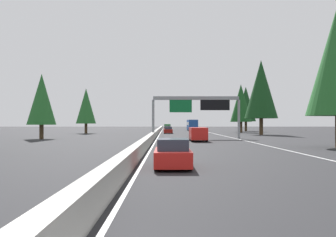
{
  "coord_description": "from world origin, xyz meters",
  "views": [
    {
      "loc": [
        -5.37,
        -1.58,
        2.28
      ],
      "look_at": [
        66.93,
        -1.9,
        3.06
      ],
      "focal_mm": 41.38,
      "sensor_mm": 36.0,
      "label": 1
    }
  ],
  "objects_px": {
    "sedan_far_left": "(173,154)",
    "sedan_mid_right": "(167,129)",
    "sedan_far_right": "(168,130)",
    "conifer_left_mid": "(86,106)",
    "conifer_right_mid": "(261,89)",
    "conifer_right_distant": "(246,104)",
    "sign_gantry_overhead": "(197,105)",
    "conifer_left_near": "(42,99)",
    "pickup_far_center": "(167,127)",
    "conifer_right_far": "(241,103)",
    "bus_distant_b": "(192,125)",
    "minivan_near_right": "(198,134)"
  },
  "relations": [
    {
      "from": "conifer_left_mid",
      "to": "sedan_far_right",
      "type": "bearing_deg",
      "value": -93.74
    },
    {
      "from": "conifer_right_mid",
      "to": "conifer_right_distant",
      "type": "relative_size",
      "value": 1.18
    },
    {
      "from": "sedan_far_right",
      "to": "conifer_right_far",
      "type": "distance_m",
      "value": 20.2
    },
    {
      "from": "sign_gantry_overhead",
      "to": "sedan_far_left",
      "type": "height_order",
      "value": "sign_gantry_overhead"
    },
    {
      "from": "sign_gantry_overhead",
      "to": "conifer_left_mid",
      "type": "height_order",
      "value": "conifer_left_mid"
    },
    {
      "from": "pickup_far_center",
      "to": "conifer_left_near",
      "type": "height_order",
      "value": "conifer_left_near"
    },
    {
      "from": "sedan_mid_right",
      "to": "conifer_left_mid",
      "type": "height_order",
      "value": "conifer_left_mid"
    },
    {
      "from": "bus_distant_b",
      "to": "conifer_left_mid",
      "type": "distance_m",
      "value": 37.65
    },
    {
      "from": "sedan_far_left",
      "to": "sedan_far_right",
      "type": "xyz_separation_m",
      "value": [
        61.18,
        -0.09,
        0.0
      ]
    },
    {
      "from": "conifer_left_mid",
      "to": "sedan_mid_right",
      "type": "bearing_deg",
      "value": -54.98
    },
    {
      "from": "sedan_far_left",
      "to": "sedan_far_right",
      "type": "height_order",
      "value": "same"
    },
    {
      "from": "conifer_right_mid",
      "to": "sedan_far_left",
      "type": "bearing_deg",
      "value": 161.68
    },
    {
      "from": "sedan_mid_right",
      "to": "conifer_right_mid",
      "type": "bearing_deg",
      "value": -140.6
    },
    {
      "from": "conifer_right_far",
      "to": "sedan_far_left",
      "type": "bearing_deg",
      "value": 166.33
    },
    {
      "from": "sign_gantry_overhead",
      "to": "conifer_left_mid",
      "type": "distance_m",
      "value": 34.12
    },
    {
      "from": "sedan_far_right",
      "to": "conifer_left_mid",
      "type": "relative_size",
      "value": 0.46
    },
    {
      "from": "sedan_mid_right",
      "to": "conifer_left_mid",
      "type": "relative_size",
      "value": 0.46
    },
    {
      "from": "conifer_right_distant",
      "to": "conifer_left_near",
      "type": "height_order",
      "value": "conifer_right_distant"
    },
    {
      "from": "bus_distant_b",
      "to": "conifer_left_near",
      "type": "xyz_separation_m",
      "value": [
        -56.51,
        24.76,
        3.8
      ]
    },
    {
      "from": "sedan_far_right",
      "to": "pickup_far_center",
      "type": "distance_m",
      "value": 33.46
    },
    {
      "from": "pickup_far_center",
      "to": "conifer_left_mid",
      "type": "xyz_separation_m",
      "value": [
        -32.32,
        17.36,
        4.88
      ]
    },
    {
      "from": "minivan_near_right",
      "to": "sedan_far_right",
      "type": "bearing_deg",
      "value": 5.89
    },
    {
      "from": "sedan_far_right",
      "to": "conifer_right_mid",
      "type": "xyz_separation_m",
      "value": [
        -8.13,
        -17.48,
        7.89
      ]
    },
    {
      "from": "sedan_far_right",
      "to": "conifer_left_near",
      "type": "relative_size",
      "value": 0.48
    },
    {
      "from": "minivan_near_right",
      "to": "pickup_far_center",
      "type": "bearing_deg",
      "value": 3.03
    },
    {
      "from": "sign_gantry_overhead",
      "to": "conifer_left_mid",
      "type": "relative_size",
      "value": 1.33
    },
    {
      "from": "conifer_right_distant",
      "to": "sedan_far_left",
      "type": "bearing_deg",
      "value": 165.93
    },
    {
      "from": "sign_gantry_overhead",
      "to": "conifer_left_mid",
      "type": "bearing_deg",
      "value": 39.04
    },
    {
      "from": "sedan_mid_right",
      "to": "conifer_right_far",
      "type": "height_order",
      "value": "conifer_right_far"
    },
    {
      "from": "sedan_far_right",
      "to": "conifer_left_near",
      "type": "bearing_deg",
      "value": 146.65
    },
    {
      "from": "sedan_far_right",
      "to": "conifer_right_far",
      "type": "xyz_separation_m",
      "value": [
        9.03,
        -16.99,
        6.17
      ]
    },
    {
      "from": "sedan_mid_right",
      "to": "conifer_right_mid",
      "type": "xyz_separation_m",
      "value": [
        -21.41,
        -17.59,
        7.89
      ]
    },
    {
      "from": "sedan_far_left",
      "to": "minivan_near_right",
      "type": "height_order",
      "value": "minivan_near_right"
    },
    {
      "from": "conifer_right_mid",
      "to": "conifer_left_mid",
      "type": "relative_size",
      "value": 1.48
    },
    {
      "from": "sedan_mid_right",
      "to": "conifer_left_near",
      "type": "xyz_separation_m",
      "value": [
        -40.28,
        17.66,
        4.83
      ]
    },
    {
      "from": "sedan_mid_right",
      "to": "bus_distant_b",
      "type": "bearing_deg",
      "value": -23.61
    },
    {
      "from": "conifer_right_distant",
      "to": "conifer_left_near",
      "type": "xyz_separation_m",
      "value": [
        -49.79,
        38.74,
        -1.77
      ]
    },
    {
      "from": "sedan_far_left",
      "to": "conifer_right_distant",
      "type": "height_order",
      "value": "conifer_right_distant"
    },
    {
      "from": "conifer_left_near",
      "to": "minivan_near_right",
      "type": "bearing_deg",
      "value": -107.44
    },
    {
      "from": "conifer_right_distant",
      "to": "sign_gantry_overhead",
      "type": "bearing_deg",
      "value": 160.64
    },
    {
      "from": "sign_gantry_overhead",
      "to": "minivan_near_right",
      "type": "height_order",
      "value": "sign_gantry_overhead"
    },
    {
      "from": "sedan_far_left",
      "to": "conifer_right_far",
      "type": "distance_m",
      "value": 72.52
    },
    {
      "from": "sedan_mid_right",
      "to": "conifer_left_mid",
      "type": "xyz_separation_m",
      "value": [
        -12.14,
        17.32,
        5.11
      ]
    },
    {
      "from": "sign_gantry_overhead",
      "to": "conifer_right_mid",
      "type": "relative_size",
      "value": 0.9
    },
    {
      "from": "sign_gantry_overhead",
      "to": "sedan_mid_right",
      "type": "relative_size",
      "value": 2.88
    },
    {
      "from": "sedan_far_left",
      "to": "sedan_mid_right",
      "type": "height_order",
      "value": "same"
    },
    {
      "from": "sign_gantry_overhead",
      "to": "conifer_right_distant",
      "type": "height_order",
      "value": "conifer_right_distant"
    },
    {
      "from": "bus_distant_b",
      "to": "conifer_right_mid",
      "type": "bearing_deg",
      "value": -164.42
    },
    {
      "from": "pickup_far_center",
      "to": "sedan_mid_right",
      "type": "distance_m",
      "value": 20.18
    },
    {
      "from": "sedan_far_right",
      "to": "conifer_left_mid",
      "type": "bearing_deg",
      "value": 86.26
    }
  ]
}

